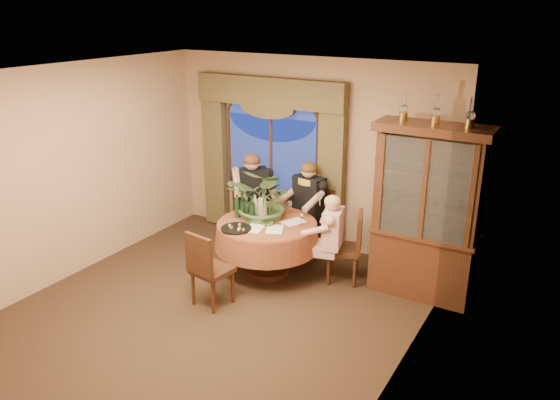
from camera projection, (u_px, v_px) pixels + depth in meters
The scene contains 37 objects.
floor at pixel (210, 314), 6.49m from camera, with size 5.00×5.00×0.00m, color black.
wall_back at pixel (309, 153), 8.05m from camera, with size 4.50×4.50×0.00m, color #A37D5F.
wall_right at pixel (403, 247), 4.95m from camera, with size 5.00×5.00×0.00m, color #A37D5F.
ceiling at pixel (199, 75), 5.54m from camera, with size 5.00×5.00×0.00m, color white.
window at pixel (272, 156), 8.31m from camera, with size 1.62×0.10×1.32m, color navy, non-canonical shape.
arched_transom at pixel (271, 105), 8.04m from camera, with size 1.60×0.06×0.44m, color navy, non-canonical shape.
drapery_left at pixel (215, 155), 8.79m from camera, with size 0.38×0.14×2.32m, color #4A4128.
drapery_right at pixel (331, 174), 7.82m from camera, with size 0.38×0.14×2.32m, color #4A4128.
swag_valance at pixel (268, 92), 7.91m from camera, with size 2.45×0.16×0.42m, color #4A4128, non-canonical shape.
dining_table at pixel (267, 248), 7.36m from camera, with size 1.41×1.41×0.75m, color maroon.
china_cabinet at pixel (426, 213), 6.60m from camera, with size 1.35×0.53×2.18m, color #3A1C11.
oil_lamp_left at pixel (404, 106), 6.35m from camera, with size 0.11×0.11×0.34m, color #A5722D, non-canonical shape.
oil_lamp_center at pixel (436, 109), 6.17m from camera, with size 0.11×0.11×0.34m, color #A5722D, non-canonical shape.
oil_lamp_right at pixel (471, 113), 5.99m from camera, with size 0.11×0.11×0.34m, color #A5722D, non-canonical shape.
chair_right at pixel (343, 247), 7.13m from camera, with size 0.42×0.42×0.96m, color black.
chair_back_right at pixel (313, 222), 7.94m from camera, with size 0.42×0.42×0.96m, color black.
chair_back at pixel (250, 216), 8.19m from camera, with size 0.42×0.42×0.96m, color black.
chair_front_left at pixel (212, 268), 6.57m from camera, with size 0.42×0.42×0.96m, color black.
person_pink at pixel (333, 240), 7.03m from camera, with size 0.44×0.40×1.22m, color #CFA3A6, non-canonical shape.
person_back at pixel (252, 201), 8.06m from camera, with size 0.52×0.48×1.46m, color black, non-canonical shape.
person_scarf at pixel (309, 208), 7.88m from camera, with size 0.50×0.46×1.40m, color black, non-canonical shape.
stoneware_vase at pixel (262, 208), 7.35m from camera, with size 0.15×0.15×0.28m, color tan, non-canonical shape.
centerpiece_plant at pixel (264, 174), 7.21m from camera, with size 0.95×1.06×0.83m, color #3E5A32.
olive_bowl at pixel (268, 224), 7.13m from camera, with size 0.15×0.15×0.05m, color #48562D.
cheese_platter at pixel (236, 229), 7.00m from camera, with size 0.39×0.39×0.02m, color black.
wine_bottle_0 at pixel (243, 206), 7.34m from camera, with size 0.07×0.07×0.33m, color black.
wine_bottle_1 at pixel (254, 203), 7.44m from camera, with size 0.07×0.07×0.33m, color black.
wine_bottle_2 at pixel (245, 203), 7.44m from camera, with size 0.07×0.07×0.33m, color tan.
wine_bottle_3 at pixel (255, 207), 7.31m from camera, with size 0.07×0.07×0.33m, color tan.
wine_bottle_4 at pixel (252, 209), 7.23m from camera, with size 0.07×0.07×0.33m, color black.
wine_bottle_5 at pixel (237, 206), 7.35m from camera, with size 0.07×0.07×0.33m, color black.
tasting_paper_0 at pixel (275, 229), 7.00m from camera, with size 0.21×0.30×0.00m, color white.
tasting_paper_1 at pixel (293, 222), 7.23m from camera, with size 0.21×0.30×0.00m, color white.
tasting_paper_2 at pixel (254, 228), 7.03m from camera, with size 0.21×0.30×0.00m, color white.
wine_glass_person_pink at pixel (301, 220), 7.07m from camera, with size 0.07×0.07×0.18m, color silver, non-canonical shape.
wine_glass_person_back at pixel (259, 204), 7.63m from camera, with size 0.07×0.07×0.18m, color silver, non-canonical shape.
wine_glass_person_scarf at pixel (290, 207), 7.53m from camera, with size 0.07×0.07×0.18m, color silver, non-canonical shape.
Camera 1 is at (3.55, -4.46, 3.47)m, focal length 35.00 mm.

